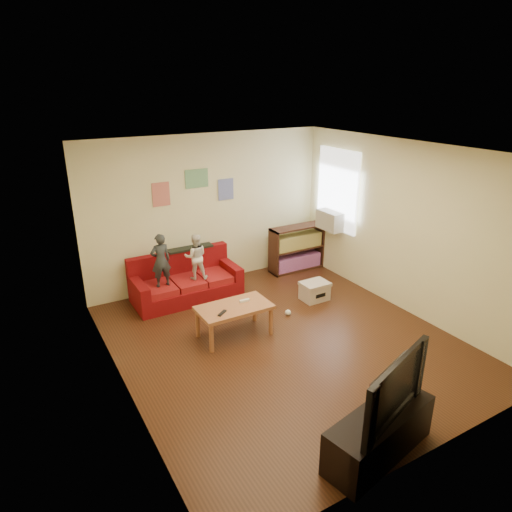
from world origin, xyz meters
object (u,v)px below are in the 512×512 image
sofa (185,283)px  child_b (196,257)px  child_a (161,260)px  bookshelf (297,250)px  file_box (315,291)px  tv_stand (379,434)px  television (385,386)px  coffee_table (234,310)px

sofa → child_b: 0.55m
child_a → bookshelf: size_ratio=0.80×
file_box → bookshelf: bearing=68.4°
child_b → child_a: bearing=19.6°
sofa → tv_stand: sofa is taller
file_box → television: (-1.55, -3.11, 0.66)m
television → child_b: bearing=73.7°
child_b → sofa: bearing=-27.9°
tv_stand → child_a: bearing=89.0°
child_a → tv_stand: bearing=100.9°
file_box → tv_stand: size_ratio=0.36×
bookshelf → child_a: bearing=-175.1°
child_a → child_b: size_ratio=1.13×
sofa → file_box: bearing=-32.6°
coffee_table → tv_stand: tv_stand is taller
coffee_table → bookshelf: (2.24, 1.64, -0.01)m
child_a → tv_stand: 4.26m
bookshelf → file_box: 1.39m
coffee_table → bookshelf: bearing=36.2°
bookshelf → television: bearing=-115.1°
sofa → bookshelf: 2.38m
file_box → television: television is taller
coffee_table → file_box: bearing=11.8°
child_a → coffee_table: size_ratio=0.84×
coffee_table → television: (0.18, -2.75, 0.41)m
bookshelf → tv_stand: (-2.05, -4.39, -0.16)m
child_b → television: 4.15m
bookshelf → tv_stand: bookshelf is taller
file_box → child_b: bearing=149.0°
tv_stand → child_b: bearing=80.8°
sofa → coffee_table: 1.57m
bookshelf → file_box: bookshelf is taller
tv_stand → television: size_ratio=1.11×
bookshelf → file_box: bearing=-111.6°
sofa → bookshelf: bookshelf is taller
child_a → tv_stand: size_ratio=0.69×
child_b → bookshelf: (2.23, 0.24, -0.37)m
file_box → tv_stand: 3.48m
tv_stand → file_box: bearing=52.0°
sofa → child_a: child_a is taller
sofa → television: 4.36m
child_b → bookshelf: 2.27m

